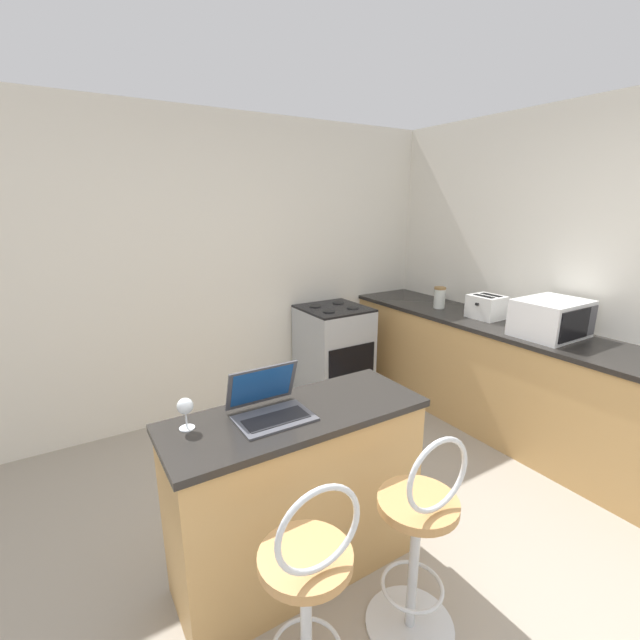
{
  "coord_description": "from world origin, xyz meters",
  "views": [
    {
      "loc": [
        -1.16,
        -1.03,
        1.86
      ],
      "look_at": [
        0.48,
        1.61,
        1.01
      ],
      "focal_mm": 24.0,
      "sensor_mm": 36.0,
      "label": 1
    }
  ],
  "objects_px": {
    "laptop": "(269,403)",
    "storage_jar": "(440,297)",
    "stove_range": "(334,353)",
    "mug_white": "(439,295)",
    "toaster": "(486,307)",
    "bar_stool_near": "(308,604)",
    "microwave": "(551,318)",
    "bar_stool_far": "(418,543)",
    "wine_glass_short": "(185,407)"
  },
  "relations": [
    {
      "from": "wine_glass_short",
      "to": "laptop",
      "type": "bearing_deg",
      "value": -11.45
    },
    {
      "from": "stove_range",
      "to": "microwave",
      "type": "bearing_deg",
      "value": -61.55
    },
    {
      "from": "bar_stool_far",
      "to": "microwave",
      "type": "relative_size",
      "value": 2.0
    },
    {
      "from": "bar_stool_far",
      "to": "mug_white",
      "type": "bearing_deg",
      "value": 42.03
    },
    {
      "from": "bar_stool_near",
      "to": "wine_glass_short",
      "type": "relative_size",
      "value": 7.03
    },
    {
      "from": "microwave",
      "to": "storage_jar",
      "type": "distance_m",
      "value": 1.05
    },
    {
      "from": "bar_stool_far",
      "to": "microwave",
      "type": "xyz_separation_m",
      "value": [
        1.9,
        0.63,
        0.57
      ]
    },
    {
      "from": "mug_white",
      "to": "bar_stool_far",
      "type": "bearing_deg",
      "value": -137.97
    },
    {
      "from": "stove_range",
      "to": "storage_jar",
      "type": "relative_size",
      "value": 4.63
    },
    {
      "from": "laptop",
      "to": "microwave",
      "type": "bearing_deg",
      "value": 0.46
    },
    {
      "from": "microwave",
      "to": "toaster",
      "type": "xyz_separation_m",
      "value": [
        0.03,
        0.58,
        -0.04
      ]
    },
    {
      "from": "wine_glass_short",
      "to": "storage_jar",
      "type": "height_order",
      "value": "storage_jar"
    },
    {
      "from": "laptop",
      "to": "stove_range",
      "type": "bearing_deg",
      "value": 48.31
    },
    {
      "from": "laptop",
      "to": "storage_jar",
      "type": "bearing_deg",
      "value": 25.34
    },
    {
      "from": "laptop",
      "to": "wine_glass_short",
      "type": "relative_size",
      "value": 2.4
    },
    {
      "from": "wine_glass_short",
      "to": "toaster",
      "type": "bearing_deg",
      "value": 11.16
    },
    {
      "from": "bar_stool_far",
      "to": "mug_white",
      "type": "xyz_separation_m",
      "value": [
        2.15,
        1.94,
        0.49
      ]
    },
    {
      "from": "bar_stool_near",
      "to": "wine_glass_short",
      "type": "distance_m",
      "value": 0.89
    },
    {
      "from": "toaster",
      "to": "storage_jar",
      "type": "height_order",
      "value": "same"
    },
    {
      "from": "stove_range",
      "to": "mug_white",
      "type": "bearing_deg",
      "value": -14.04
    },
    {
      "from": "toaster",
      "to": "stove_range",
      "type": "distance_m",
      "value": 1.45
    },
    {
      "from": "bar_stool_near",
      "to": "wine_glass_short",
      "type": "height_order",
      "value": "wine_glass_short"
    },
    {
      "from": "microwave",
      "to": "wine_glass_short",
      "type": "relative_size",
      "value": 3.51
    },
    {
      "from": "microwave",
      "to": "stove_range",
      "type": "bearing_deg",
      "value": 118.45
    },
    {
      "from": "laptop",
      "to": "microwave",
      "type": "height_order",
      "value": "microwave"
    },
    {
      "from": "stove_range",
      "to": "mug_white",
      "type": "xyz_separation_m",
      "value": [
        1.11,
        -0.28,
        0.51
      ]
    },
    {
      "from": "laptop",
      "to": "stove_range",
      "type": "relative_size",
      "value": 0.37
    },
    {
      "from": "bar_stool_far",
      "to": "storage_jar",
      "type": "distance_m",
      "value": 2.57
    },
    {
      "from": "bar_stool_far",
      "to": "toaster",
      "type": "xyz_separation_m",
      "value": [
        1.93,
        1.21,
        0.54
      ]
    },
    {
      "from": "mug_white",
      "to": "bar_stool_near",
      "type": "bearing_deg",
      "value": -144.24
    },
    {
      "from": "bar_stool_far",
      "to": "toaster",
      "type": "relative_size",
      "value": 3.82
    },
    {
      "from": "laptop",
      "to": "microwave",
      "type": "relative_size",
      "value": 0.68
    },
    {
      "from": "bar_stool_near",
      "to": "laptop",
      "type": "relative_size",
      "value": 2.93
    },
    {
      "from": "bar_stool_near",
      "to": "bar_stool_far",
      "type": "xyz_separation_m",
      "value": [
        0.54,
        0.0,
        0.0
      ]
    },
    {
      "from": "microwave",
      "to": "storage_jar",
      "type": "height_order",
      "value": "microwave"
    },
    {
      "from": "toaster",
      "to": "bar_stool_near",
      "type": "bearing_deg",
      "value": -153.94
    },
    {
      "from": "bar_stool_far",
      "to": "wine_glass_short",
      "type": "height_order",
      "value": "wine_glass_short"
    },
    {
      "from": "laptop",
      "to": "microwave",
      "type": "distance_m",
      "value": 2.3
    },
    {
      "from": "wine_glass_short",
      "to": "mug_white",
      "type": "relative_size",
      "value": 1.47
    },
    {
      "from": "laptop",
      "to": "mug_white",
      "type": "height_order",
      "value": "laptop"
    },
    {
      "from": "bar_stool_far",
      "to": "laptop",
      "type": "relative_size",
      "value": 2.93
    },
    {
      "from": "wine_glass_short",
      "to": "mug_white",
      "type": "xyz_separation_m",
      "value": [
        2.9,
        1.26,
        -0.05
      ]
    },
    {
      "from": "laptop",
      "to": "storage_jar",
      "type": "distance_m",
      "value": 2.5
    },
    {
      "from": "toaster",
      "to": "laptop",
      "type": "bearing_deg",
      "value": -165.46
    },
    {
      "from": "laptop",
      "to": "mug_white",
      "type": "distance_m",
      "value": 2.87
    },
    {
      "from": "bar_stool_near",
      "to": "laptop",
      "type": "distance_m",
      "value": 0.8
    },
    {
      "from": "stove_range",
      "to": "wine_glass_short",
      "type": "distance_m",
      "value": 2.43
    },
    {
      "from": "bar_stool_far",
      "to": "stove_range",
      "type": "xyz_separation_m",
      "value": [
        1.04,
        2.22,
        -0.02
      ]
    },
    {
      "from": "laptop",
      "to": "bar_stool_near",
      "type": "bearing_deg",
      "value": -103.69
    },
    {
      "from": "bar_stool_near",
      "to": "stove_range",
      "type": "relative_size",
      "value": 1.1
    }
  ]
}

